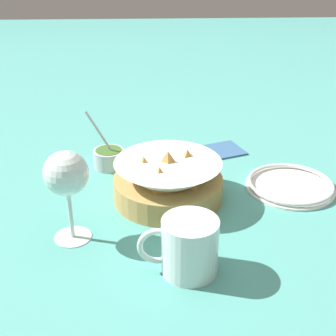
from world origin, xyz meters
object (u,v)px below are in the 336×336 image
Objects in this scene: sauce_cup at (109,157)px; side_plate at (290,185)px; food_basket at (168,181)px; wine_glass at (66,176)px; beer_mug at (189,248)px.

sauce_cup is 0.74× the size of side_plate.
sauce_cup is (0.12, -0.14, -0.01)m from food_basket.
side_plate is at bearing -160.04° from wine_glass.
beer_mug is at bearing 47.28° from side_plate.
sauce_cup is 0.82× the size of wine_glass.
food_basket reaches higher than beer_mug.
food_basket is 1.31× the size of wine_glass.
food_basket is at bearing -144.05° from wine_glass.
beer_mug is at bearing 111.96° from sauce_cup.
food_basket is 0.21m from beer_mug.
beer_mug is at bearing 95.41° from food_basket.
side_plate is (-0.22, -0.24, -0.03)m from beer_mug.
wine_glass reaches higher than beer_mug.
food_basket is 0.24m from side_plate.
food_basket is 1.71× the size of beer_mug.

